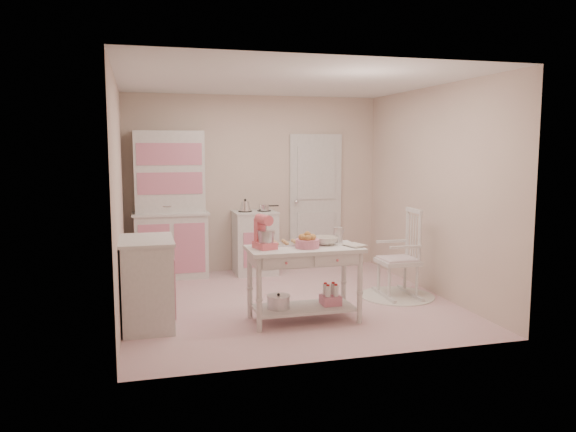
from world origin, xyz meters
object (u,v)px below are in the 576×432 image
at_px(stove, 255,242).
at_px(bread_basket, 307,244).
at_px(base_cabinet, 147,283).
at_px(work_table, 304,284).
at_px(rocking_chair, 398,253).
at_px(stand_mixer, 265,232).
at_px(hutch, 170,205).

relative_size(stove, bread_basket, 3.68).
xyz_separation_m(base_cabinet, bread_basket, (1.63, -0.29, 0.39)).
height_order(stove, bread_basket, stove).
height_order(base_cabinet, work_table, base_cabinet).
relative_size(stove, rocking_chair, 0.84).
distance_m(rocking_chair, work_table, 1.54).
bearing_deg(base_cabinet, rocking_chair, 7.35).
distance_m(work_table, stand_mixer, 0.71).
height_order(base_cabinet, stand_mixer, stand_mixer).
bearing_deg(rocking_chair, base_cabinet, -170.72).
relative_size(work_table, stand_mixer, 3.53).
bearing_deg(stove, work_table, -88.95).
bearing_deg(base_cabinet, work_table, -8.61).
bearing_deg(work_table, rocking_chair, 24.31).
bearing_deg(stove, bread_basket, -88.50).
bearing_deg(stand_mixer, stove, 64.74).
height_order(stove, stand_mixer, stand_mixer).
xyz_separation_m(rocking_chair, bread_basket, (-1.38, -0.68, 0.30)).
relative_size(base_cabinet, bread_basket, 3.68).
xyz_separation_m(base_cabinet, rocking_chair, (3.01, 0.39, 0.09)).
bearing_deg(stand_mixer, bread_basket, -25.16).
distance_m(base_cabinet, stand_mixer, 1.32).
distance_m(stove, stand_mixer, 2.43).
bearing_deg(stove, hutch, 177.61).
height_order(hutch, rocking_chair, hutch).
bearing_deg(bread_basket, stove, 91.50).
xyz_separation_m(stand_mixer, bread_basket, (0.44, -0.07, -0.12)).
distance_m(hutch, stove, 1.33).
xyz_separation_m(hutch, base_cabinet, (-0.37, -2.17, -0.58)).
xyz_separation_m(hutch, rocking_chair, (2.64, -1.78, -0.49)).
distance_m(stove, work_table, 2.36).
relative_size(hutch, stand_mixer, 6.12).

